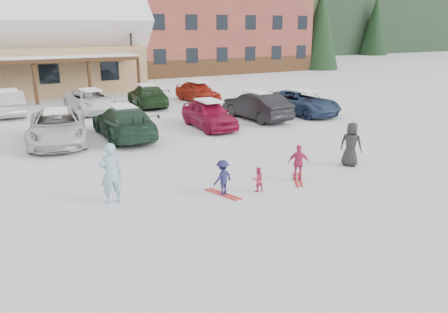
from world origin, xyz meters
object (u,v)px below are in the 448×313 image
adult_skier (111,173)px  child_magenta (299,163)px  toddler_red (258,179)px  child_navy (223,177)px  parked_car_10 (91,101)px  parked_car_3 (124,122)px  parked_car_2 (57,127)px  parked_car_6 (301,102)px  parked_car_5 (257,106)px  parked_car_11 (148,96)px  parked_car_4 (209,114)px  lamp_post (131,46)px  bystander_dark (351,144)px  parked_car_12 (198,91)px  parked_car_9 (10,103)px

adult_skier → child_magenta: 6.28m
toddler_red → child_navy: child_navy is taller
child_magenta → parked_car_10: parked_car_10 is taller
parked_car_3 → toddler_red: bearing=101.6°
adult_skier → parked_car_2: (-0.40, 8.24, -0.19)m
parked_car_6 → parked_car_3: bearing=174.8°
parked_car_5 → parked_car_11: 8.16m
parked_car_4 → parked_car_6: (6.59, 0.76, -0.01)m
lamp_post → bystander_dark: (1.41, -23.53, -2.75)m
parked_car_2 → lamp_post: bearing=70.2°
lamp_post → parked_car_3: bearing=-108.3°
toddler_red → parked_car_6: bearing=-130.3°
bystander_dark → parked_car_5: (1.45, 9.06, -0.07)m
parked_car_10 → parked_car_12: parked_car_12 is taller
parked_car_11 → child_navy: bearing=84.4°
toddler_red → child_navy: 1.18m
child_navy → parked_car_9: 18.17m
adult_skier → toddler_red: (4.39, -1.27, -0.53)m
toddler_red → bystander_dark: bystander_dark is taller
parked_car_2 → parked_car_9: size_ratio=1.19×
lamp_post → parked_car_4: 15.45m
parked_car_5 → adult_skier: bearing=33.7°
toddler_red → child_magenta: child_magenta is taller
lamp_post → parked_car_4: bearing=-91.9°
adult_skier → child_magenta: adult_skier is taller
parked_car_6 → parked_car_10: size_ratio=1.03×
parked_car_6 → parked_car_10: bearing=140.2°
parked_car_4 → parked_car_12: size_ratio=1.02×
toddler_red → parked_car_4: (2.66, 9.01, 0.32)m
parked_car_9 → parked_car_12: size_ratio=1.08×
parked_car_12 → adult_skier: bearing=-130.0°
adult_skier → lamp_post: bearing=-105.7°
parked_car_9 → parked_car_10: parked_car_9 is taller
bystander_dark → child_navy: bearing=61.8°
bystander_dark → parked_car_5: bystander_dark is taller
adult_skier → parked_car_6: 16.08m
parked_car_3 → parked_car_10: parked_car_3 is taller
lamp_post → child_magenta: size_ratio=5.01×
child_navy → parked_car_11: 16.74m
child_navy → parked_car_2: size_ratio=0.21×
parked_car_9 → parked_car_11: 8.31m
parked_car_10 → parked_car_3: bearing=-96.3°
adult_skier → parked_car_12: size_ratio=0.45×
toddler_red → parked_car_9: size_ratio=0.18×
parked_car_6 → parked_car_12: (-3.64, 7.08, -0.00)m
child_magenta → bystander_dark: 2.82m
lamp_post → parked_car_6: (6.09, -14.41, -2.89)m
child_magenta → parked_car_10: 16.58m
parked_car_2 → parked_car_3: size_ratio=1.02×
adult_skier → parked_car_9: bearing=-80.6°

